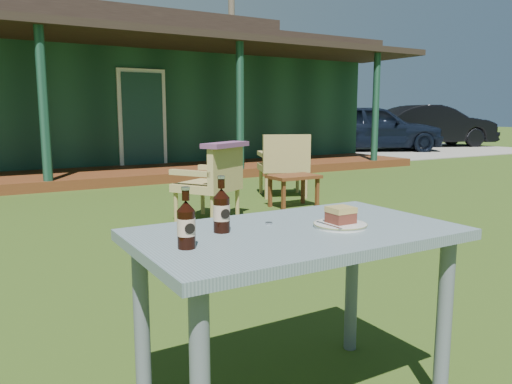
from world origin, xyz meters
TOP-DOWN VIEW (x-y plane):
  - ground at (0.00, 0.00)m, footprint 80.00×80.00m
  - pavilion at (-0.00, 9.39)m, footprint 15.80×8.30m
  - gravel_strip at (10.50, 8.50)m, footprint 9.00×6.00m
  - tree_mid at (3.00, 18.50)m, footprint 0.28×0.28m
  - tree_right at (9.50, 17.00)m, footprint 0.28×0.28m
  - car_near at (9.85, 8.45)m, footprint 4.54×3.43m
  - car_far at (13.12, 8.94)m, footprint 4.63×2.80m
  - cafe_table at (0.00, -1.60)m, footprint 1.20×0.70m
  - plate at (0.16, -1.65)m, footprint 0.20×0.20m
  - cake_slice at (0.17, -1.65)m, footprint 0.09×0.09m
  - fork at (0.10, -1.66)m, footprint 0.01×0.14m
  - cola_bottle_near at (-0.26, -1.50)m, footprint 0.06×0.06m
  - cola_bottle_far at (-0.46, -1.64)m, footprint 0.06×0.06m
  - bottle_cap at (-0.05, -1.48)m, footprint 0.03×0.03m
  - armchair_left at (1.23, 1.70)m, footprint 0.80×0.78m
  - armchair_right at (2.76, 2.64)m, footprint 0.82×0.80m
  - floral_throw at (1.31, 1.56)m, footprint 0.66×0.51m
  - side_table at (2.44, 1.93)m, footprint 0.60×0.40m

SIDE VIEW (x-z plane):
  - ground at x=0.00m, z-range 0.00..0.00m
  - gravel_strip at x=10.50m, z-range 0.00..0.02m
  - side_table at x=2.44m, z-range 0.14..0.54m
  - armchair_left at x=1.23m, z-range 0.05..0.85m
  - armchair_right at x=2.76m, z-range 0.05..0.92m
  - cafe_table at x=0.00m, z-range 0.26..0.98m
  - car_near at x=9.85m, z-range 0.00..1.44m
  - car_far at x=13.12m, z-range 0.00..1.44m
  - bottle_cap at x=-0.05m, z-range 0.72..0.73m
  - plate at x=0.16m, z-range 0.72..0.74m
  - fork at x=0.10m, z-range 0.73..0.74m
  - cake_slice at x=0.17m, z-range 0.73..0.80m
  - cola_bottle_far at x=-0.46m, z-range 0.70..0.90m
  - cola_bottle_near at x=-0.26m, z-range 0.70..0.91m
  - floral_throw at x=1.31m, z-range 0.80..0.85m
  - pavilion at x=0.00m, z-range -0.12..3.33m
  - tree_mid at x=3.00m, z-range 0.00..9.50m
  - tree_right at x=9.50m, z-range 0.00..11.00m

